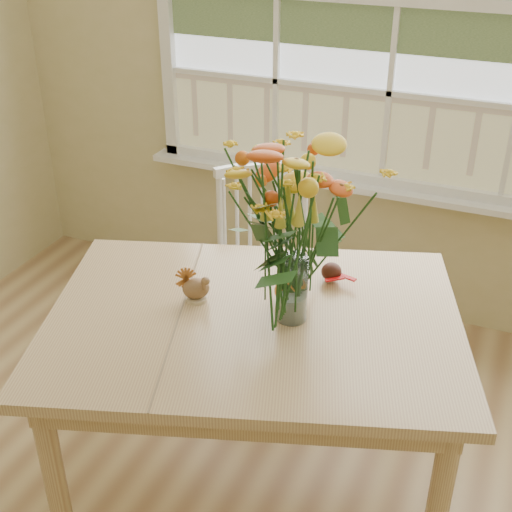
% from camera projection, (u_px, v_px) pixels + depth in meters
% --- Properties ---
extents(wall_back, '(4.00, 0.02, 2.70)m').
position_uv_depth(wall_back, '(396.00, 46.00, 3.01)').
color(wall_back, '#C7BC7F').
rests_on(wall_back, floor).
extents(window, '(2.42, 0.12, 1.74)m').
position_uv_depth(window, '(398.00, 4.00, 2.89)').
color(window, silver).
rests_on(window, wall_back).
extents(dining_table, '(1.60, 1.35, 0.73)m').
position_uv_depth(dining_table, '(254.00, 339.00, 2.31)').
color(dining_table, tan).
rests_on(dining_table, floor).
extents(windsor_chair, '(0.57, 0.57, 0.91)m').
position_uv_depth(windsor_chair, '(266.00, 259.00, 3.05)').
color(windsor_chair, white).
rests_on(windsor_chair, floor).
extents(flower_vase, '(0.47, 0.47, 0.56)m').
position_uv_depth(flower_vase, '(294.00, 227.00, 2.10)').
color(flower_vase, white).
rests_on(flower_vase, dining_table).
extents(pumpkin, '(0.10, 0.10, 0.08)m').
position_uv_depth(pumpkin, '(289.00, 292.00, 2.33)').
color(pumpkin, orange).
rests_on(pumpkin, dining_table).
extents(turkey_figurine, '(0.11, 0.11, 0.12)m').
position_uv_depth(turkey_figurine, '(196.00, 288.00, 2.33)').
color(turkey_figurine, '#CCB78C').
rests_on(turkey_figurine, dining_table).
extents(dark_gourd, '(0.12, 0.07, 0.07)m').
position_uv_depth(dark_gourd, '(331.00, 273.00, 2.45)').
color(dark_gourd, '#38160F').
rests_on(dark_gourd, dining_table).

